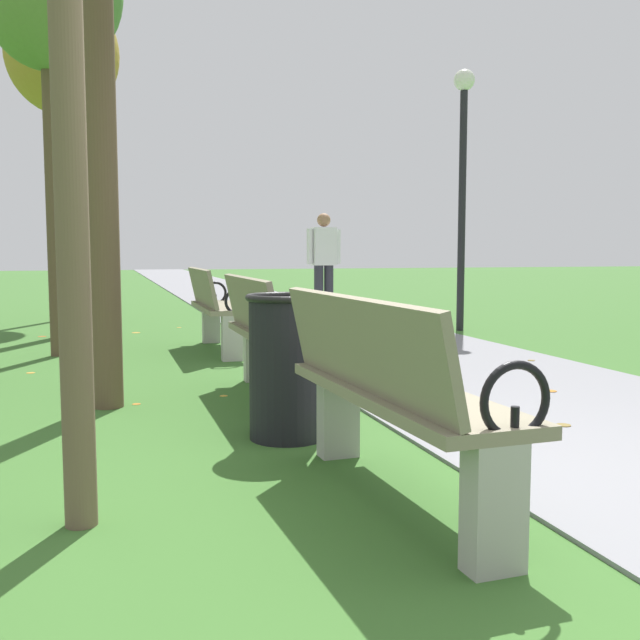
# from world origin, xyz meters

# --- Properties ---
(ground_plane) EXTENTS (80.00, 80.00, 0.00)m
(ground_plane) POSITION_xyz_m (0.00, 0.00, 0.00)
(ground_plane) COLOR #386628
(paved_walkway) EXTENTS (2.70, 44.00, 0.02)m
(paved_walkway) POSITION_xyz_m (1.35, 18.00, 0.01)
(paved_walkway) COLOR slate
(paved_walkway) RESTS_ON ground
(park_bench_1) EXTENTS (0.55, 1.62, 0.90)m
(park_bench_1) POSITION_xyz_m (-0.50, 0.04, 0.49)
(park_bench_1) COLOR gray
(park_bench_1) RESTS_ON ground
(park_bench_2) EXTENTS (0.48, 1.60, 0.90)m
(park_bench_2) POSITION_xyz_m (-0.50, 2.37, 0.49)
(park_bench_2) COLOR gray
(park_bench_2) RESTS_ON ground
(park_bench_3) EXTENTS (0.47, 1.60, 0.90)m
(park_bench_3) POSITION_xyz_m (-0.50, 5.03, 0.49)
(park_bench_3) COLOR gray
(park_bench_3) RESTS_ON ground
(tree_3) EXTENTS (1.21, 1.21, 4.21)m
(tree_3) POSITION_xyz_m (-2.13, 5.15, 3.48)
(tree_3) COLOR brown
(tree_3) RESTS_ON ground
(tree_5) EXTENTS (1.72, 1.72, 5.08)m
(tree_5) POSITION_xyz_m (-2.17, 9.47, 4.11)
(tree_5) COLOR brown
(tree_5) RESTS_ON ground
(pedestrian_walking) EXTENTS (0.53, 0.24, 1.62)m
(pedestrian_walking) POSITION_xyz_m (1.50, 7.61, 0.93)
(pedestrian_walking) COLOR #2D2D38
(pedestrian_walking) RESTS_ON paved_walkway
(trash_bin) EXTENTS (0.48, 0.48, 0.84)m
(trash_bin) POSITION_xyz_m (-0.65, 1.23, 0.42)
(trash_bin) COLOR black
(trash_bin) RESTS_ON ground
(lamp_post) EXTENTS (0.28, 0.28, 3.48)m
(lamp_post) POSITION_xyz_m (3.00, 6.14, 2.31)
(lamp_post) COLOR black
(lamp_post) RESTS_ON ground
(scattered_leaves) EXTENTS (5.02, 8.96, 0.02)m
(scattered_leaves) POSITION_xyz_m (-0.01, 3.71, 0.01)
(scattered_leaves) COLOR brown
(scattered_leaves) RESTS_ON ground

